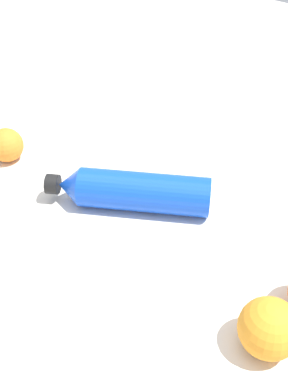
{
  "coord_description": "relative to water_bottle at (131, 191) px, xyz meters",
  "views": [
    {
      "loc": [
        0.4,
        -0.43,
        0.54
      ],
      "look_at": [
        0.03,
        0.05,
        0.03
      ],
      "focal_mm": 44.08,
      "sensor_mm": 36.0,
      "label": 1
    }
  ],
  "objects": [
    {
      "name": "orange_1",
      "position": [
        -0.28,
        -0.04,
        -0.0
      ],
      "size": [
        0.07,
        0.07,
        0.07
      ],
      "primitive_type": "sphere",
      "color": "orange",
      "rests_on": "ground_plane"
    },
    {
      "name": "water_bottle",
      "position": [
        0.0,
        0.0,
        0.0
      ],
      "size": [
        0.27,
        0.19,
        0.07
      ],
      "rotation": [
        0.0,
        0.0,
        3.67
      ],
      "color": "blue",
      "rests_on": "ground_plane"
    },
    {
      "name": "ground_plane",
      "position": [
        -0.01,
        -0.04,
        -0.03
      ],
      "size": [
        2.4,
        2.4,
        0.0
      ],
      "primitive_type": "plane",
      "color": "silver"
    },
    {
      "name": "orange_0",
      "position": [
        0.31,
        -0.11,
        0.01
      ],
      "size": [
        0.08,
        0.08,
        0.08
      ],
      "primitive_type": "sphere",
      "color": "orange",
      "rests_on": "ground_plane"
    }
  ]
}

